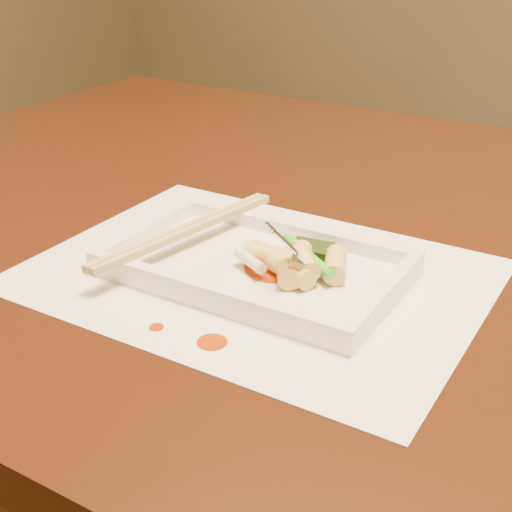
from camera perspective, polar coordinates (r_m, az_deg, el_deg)
The scene contains 24 objects.
table at distance 0.81m, azimuth 9.20°, elevation -4.24°, with size 1.40×0.90×0.75m.
placemat at distance 0.65m, azimuth 0.00°, elevation -1.49°, with size 0.40×0.30×0.00m, color white.
sauce_splatter_a at distance 0.55m, azimuth -3.53°, elevation -6.88°, with size 0.02×0.02×0.00m, color #A62F04.
sauce_splatter_b at distance 0.57m, azimuth -7.96°, elevation -5.66°, with size 0.01×0.01×0.00m, color #A62F04.
plate_base at distance 0.65m, azimuth 0.00°, elevation -1.11°, with size 0.26×0.16×0.01m, color white.
plate_rim_far at distance 0.70m, azimuth 3.13°, elevation 2.06°, with size 0.26×0.01×0.01m, color white.
plate_rim_near at distance 0.59m, azimuth -3.74°, elevation -2.99°, with size 0.26×0.01×0.01m, color white.
plate_rim_left at distance 0.71m, azimuth -8.64°, elevation 2.06°, with size 0.01×0.14×0.01m, color white.
plate_rim_right at distance 0.59m, azimuth 10.30°, elevation -2.97°, with size 0.01×0.14×0.01m, color white.
veg_piece at distance 0.66m, azimuth 4.41°, elevation 0.43°, with size 0.04×0.03×0.01m, color black.
scallion_white at distance 0.63m, azimuth -0.50°, elevation -0.36°, with size 0.01×0.01×0.04m, color #EAEACC.
scallion_green at distance 0.64m, azimuth 4.17°, elevation 0.06°, with size 0.01×0.01×0.09m, color green.
chopstick_a at distance 0.68m, azimuth -5.94°, elevation 2.14°, with size 0.01×0.23×0.01m, color tan.
chopstick_b at distance 0.67m, azimuth -5.39°, elevation 2.00°, with size 0.01×0.23×0.01m, color tan.
fork at distance 0.60m, azimuth 6.65°, elevation 4.63°, with size 0.09×0.10×0.14m, color silver, non-canonical shape.
sauce_blob_0 at distance 0.64m, azimuth 1.51°, elevation -1.01°, with size 0.05×0.05×0.00m, color #A62F04.
rice_cake_0 at distance 0.63m, azimuth 6.37°, elevation -0.70°, with size 0.02×0.02×0.04m, color #F1D570.
rice_cake_1 at distance 0.64m, azimuth 1.12°, elevation 0.05°, with size 0.02×0.02×0.04m, color #F1D570.
rice_cake_2 at distance 0.62m, azimuth 3.91°, elevation -0.48°, with size 0.02×0.02×0.04m, color #F1D570.
rice_cake_3 at distance 0.62m, azimuth 3.37°, elevation -1.03°, with size 0.02×0.02×0.04m, color #F1D570.
rice_cake_4 at distance 0.62m, azimuth 2.49°, elevation -1.00°, with size 0.02×0.02×0.05m, color #F1D570.
rice_cake_5 at distance 0.62m, azimuth 3.56°, elevation -0.36°, with size 0.02×0.02×0.05m, color #F1D570.
rice_cake_6 at distance 0.62m, azimuth 2.78°, elevation -1.14°, with size 0.02×0.02×0.05m, color #F1D570.
rice_cake_7 at distance 0.64m, azimuth 1.21°, elevation 0.00°, with size 0.02×0.02×0.05m, color #F1D570.
Camera 1 is at (0.24, -0.65, 1.05)m, focal length 50.00 mm.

